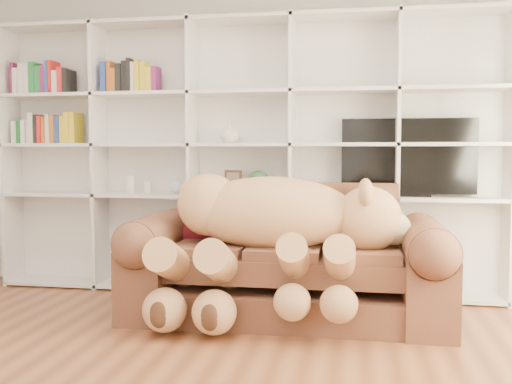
# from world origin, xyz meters

# --- Properties ---
(wall_back) EXTENTS (5.00, 0.02, 2.70)m
(wall_back) POSITION_xyz_m (0.00, 2.50, 1.35)
(wall_back) COLOR white
(wall_back) RESTS_ON floor
(bookshelf) EXTENTS (4.43, 0.35, 2.40)m
(bookshelf) POSITION_xyz_m (-0.24, 2.36, 1.31)
(bookshelf) COLOR white
(bookshelf) RESTS_ON floor
(sofa) EXTENTS (2.35, 1.01, 0.99)m
(sofa) POSITION_xyz_m (0.48, 1.65, 0.37)
(sofa) COLOR brown
(sofa) RESTS_ON floor
(teddy_bear) EXTENTS (1.81, 0.98, 1.05)m
(teddy_bear) POSITION_xyz_m (0.38, 1.45, 0.69)
(teddy_bear) COLOR tan
(teddy_bear) RESTS_ON sofa
(throw_pillow) EXTENTS (0.41, 0.23, 0.43)m
(throw_pillow) POSITION_xyz_m (-0.15, 1.81, 0.71)
(throw_pillow) COLOR maroon
(throw_pillow) RESTS_ON sofa
(tv) EXTENTS (1.10, 0.18, 0.65)m
(tv) POSITION_xyz_m (1.41, 2.35, 1.19)
(tv) COLOR black
(tv) RESTS_ON bookshelf
(picture_frame) EXTENTS (0.16, 0.07, 0.20)m
(picture_frame) POSITION_xyz_m (-0.08, 2.30, 0.98)
(picture_frame) COLOR #502D1B
(picture_frame) RESTS_ON bookshelf
(green_vase) EXTENTS (0.21, 0.21, 0.21)m
(green_vase) POSITION_xyz_m (0.14, 2.30, 0.97)
(green_vase) COLOR #316137
(green_vase) RESTS_ON bookshelf
(figurine_tall) EXTENTS (0.10, 0.10, 0.16)m
(figurine_tall) POSITION_xyz_m (-1.03, 2.30, 0.94)
(figurine_tall) COLOR silver
(figurine_tall) RESTS_ON bookshelf
(figurine_short) EXTENTS (0.08, 0.08, 0.11)m
(figurine_short) POSITION_xyz_m (-0.87, 2.30, 0.92)
(figurine_short) COLOR silver
(figurine_short) RESTS_ON bookshelf
(snow_globe) EXTENTS (0.12, 0.12, 0.12)m
(snow_globe) POSITION_xyz_m (-0.60, 2.30, 0.93)
(snow_globe) COLOR silver
(snow_globe) RESTS_ON bookshelf
(shelf_vase) EXTENTS (0.18, 0.18, 0.18)m
(shelf_vase) POSITION_xyz_m (-0.11, 2.30, 1.40)
(shelf_vase) COLOR beige
(shelf_vase) RESTS_ON bookshelf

